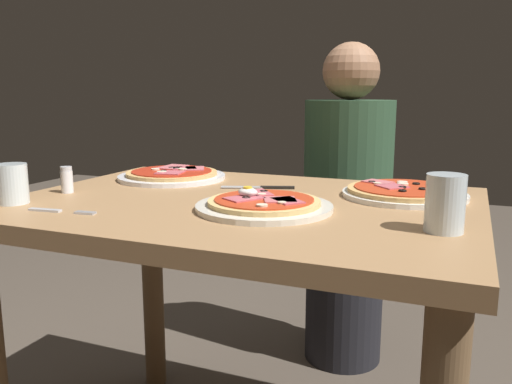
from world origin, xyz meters
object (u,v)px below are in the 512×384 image
object	(u,v)px
water_glass_near	(445,207)
dining_table	(242,253)
fork	(57,211)
pizza_foreground	(264,204)
pizza_across_left	(172,175)
pizza_across_right	(404,192)
salt_shaker	(67,180)
water_glass_far	(12,186)
knife	(263,187)
diner_person	(346,215)

from	to	relation	value
water_glass_near	dining_table	bearing A→B (deg)	164.98
water_glass_near	fork	xyz separation A→B (m)	(-0.77, -0.14, -0.04)
pizza_foreground	fork	bearing A→B (deg)	-154.83
pizza_across_left	pizza_across_right	size ratio (longest dim) A/B	1.05
dining_table	fork	distance (m)	0.43
pizza_across_left	salt_shaker	size ratio (longest dim) A/B	4.68
dining_table	pizza_across_right	world-z (taller)	pizza_across_right
pizza_foreground	pizza_across_left	bearing A→B (deg)	144.85
pizza_across_right	water_glass_far	xyz separation A→B (m)	(-0.82, -0.42, 0.03)
water_glass_far	fork	xyz separation A→B (m)	(0.16, -0.03, -0.04)
pizza_foreground	salt_shaker	size ratio (longest dim) A/B	4.46
pizza_across_right	water_glass_far	distance (m)	0.92
knife	diner_person	world-z (taller)	diner_person
water_glass_far	knife	distance (m)	0.61
dining_table	water_glass_far	bearing A→B (deg)	-153.68
pizza_across_right	water_glass_far	bearing A→B (deg)	-153.06
salt_shaker	pizza_across_right	bearing A→B (deg)	18.51
dining_table	pizza_across_left	bearing A→B (deg)	146.83
dining_table	pizza_across_left	xyz separation A→B (m)	(-0.31, 0.21, 0.14)
pizza_across_left	pizza_foreground	bearing A→B (deg)	-35.15
salt_shaker	water_glass_near	bearing A→B (deg)	-2.54
water_glass_near	diner_person	bearing A→B (deg)	112.78
dining_table	pizza_foreground	distance (m)	0.18
pizza_across_right	diner_person	xyz separation A→B (m)	(-0.26, 0.57, -0.21)
pizza_across_left	diner_person	xyz separation A→B (m)	(0.40, 0.55, -0.21)
pizza_foreground	diner_person	bearing A→B (deg)	89.95
dining_table	water_glass_near	bearing A→B (deg)	-15.02
pizza_foreground	pizza_across_right	xyz separation A→B (m)	(0.26, 0.26, 0.00)
fork	knife	world-z (taller)	knife
pizza_across_left	water_glass_far	distance (m)	0.47
water_glass_near	water_glass_far	xyz separation A→B (m)	(-0.93, -0.11, -0.01)
dining_table	water_glass_far	size ratio (longest dim) A/B	11.83
pizza_across_right	fork	xyz separation A→B (m)	(-0.66, -0.45, -0.01)
water_glass_far	salt_shaker	bearing A→B (deg)	81.22
water_glass_far	diner_person	xyz separation A→B (m)	(0.56, 0.99, -0.24)
dining_table	water_glass_near	distance (m)	0.51
water_glass_near	water_glass_far	bearing A→B (deg)	-173.23
pizza_across_left	pizza_across_right	bearing A→B (deg)	-1.80
water_glass_far	pizza_foreground	bearing A→B (deg)	15.68
water_glass_far	salt_shaker	world-z (taller)	water_glass_far
pizza_across_left	water_glass_near	size ratio (longest dim) A/B	2.94
water_glass_far	fork	world-z (taller)	water_glass_far
dining_table	pizza_foreground	bearing A→B (deg)	-41.64
water_glass_far	water_glass_near	bearing A→B (deg)	6.77
pizza_across_right	knife	size ratio (longest dim) A/B	1.56
water_glass_far	diner_person	bearing A→B (deg)	60.67
knife	salt_shaker	size ratio (longest dim) A/B	2.85
salt_shaker	diner_person	size ratio (longest dim) A/B	0.06
salt_shaker	diner_person	distance (m)	1.02
fork	diner_person	xyz separation A→B (m)	(0.40, 1.02, -0.20)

